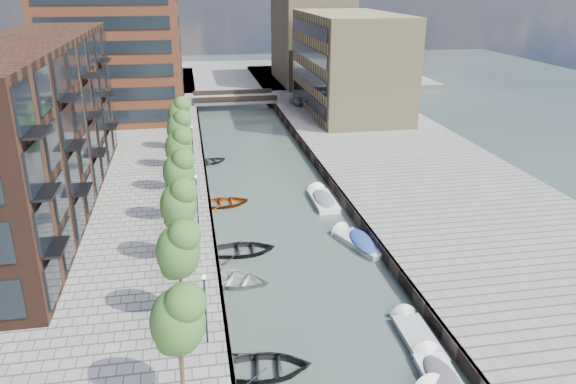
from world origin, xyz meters
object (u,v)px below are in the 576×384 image
object	(u,v)px
motorboat_3	(358,242)
tree_0	(177,317)
sloop_1	(243,253)
bridge	(234,99)
tree_6	(179,112)
motorboat_1	(441,378)
sloop_2	(224,205)
tree_3	(179,170)
sloop_4	(210,163)
car	(297,101)
tree_4	(179,146)
tree_2	(178,202)
sloop_3	(234,283)
motorboat_4	(322,199)
tree_5	(179,127)
tree_1	(178,248)
sloop_0	(264,373)
motorboat_2	(414,334)

from	to	relation	value
motorboat_3	tree_0	bearing A→B (deg)	-130.05
sloop_1	bridge	bearing A→B (deg)	-4.50
tree_6	motorboat_1	size ratio (longest dim) A/B	1.18
sloop_2	tree_3	bearing A→B (deg)	138.37
sloop_4	car	bearing A→B (deg)	-54.13
sloop_4	tree_4	bearing A→B (deg)	141.49
tree_4	bridge	bearing A→B (deg)	78.00
tree_2	sloop_2	size ratio (longest dim) A/B	1.24
sloop_3	tree_3	bearing A→B (deg)	42.14
tree_3	motorboat_1	bearing A→B (deg)	-58.46
tree_6	motorboat_1	bearing A→B (deg)	-72.88
sloop_3	motorboat_4	bearing A→B (deg)	-12.72
tree_2	motorboat_4	world-z (taller)	tree_2
tree_5	sloop_3	bearing A→B (deg)	-81.70
tree_1	tree_4	bearing A→B (deg)	90.00
tree_5	car	distance (m)	33.63
sloop_0	tree_3	bearing A→B (deg)	17.11
sloop_2	sloop_4	distance (m)	13.01
tree_0	motorboat_2	world-z (taller)	tree_0
bridge	tree_2	size ratio (longest dim) A/B	2.18
sloop_0	motorboat_1	bearing A→B (deg)	-99.80
bridge	sloop_3	world-z (taller)	bridge
tree_5	motorboat_2	xyz separation A→B (m)	(13.19, -31.15, -5.21)
tree_6	car	distance (m)	28.00
bridge	sloop_0	distance (m)	65.99
tree_2	car	size ratio (longest dim) A/B	1.68
sloop_0	sloop_1	xyz separation A→B (m)	(0.33, 13.96, 0.00)
sloop_2	car	size ratio (longest dim) A/B	1.35
tree_2	motorboat_2	xyz separation A→B (m)	(13.19, -10.15, -5.21)
tree_4	sloop_1	xyz separation A→B (m)	(4.43, -11.87, -5.31)
tree_0	tree_3	xyz separation A→B (m)	(0.00, 21.00, 0.00)
tree_5	tree_1	bearing A→B (deg)	-90.00
tree_0	motorboat_1	xyz separation A→B (m)	(12.98, -0.14, -5.11)
tree_1	tree_3	distance (m)	14.00
tree_4	sloop_2	xyz separation A→B (m)	(3.72, -1.98, -5.31)
tree_2	sloop_0	world-z (taller)	tree_2
car	motorboat_1	bearing A→B (deg)	-104.71
bridge	car	world-z (taller)	bridge
motorboat_2	motorboat_3	bearing A→B (deg)	88.56
sloop_0	sloop_4	bearing A→B (deg)	6.37
bridge	motorboat_2	distance (m)	64.33
tree_0	tree_4	size ratio (longest dim) A/B	1.00
tree_0	sloop_4	xyz separation A→B (m)	(3.10, 39.02, -5.31)
sloop_3	car	size ratio (longest dim) A/B	1.38
tree_3	sloop_4	size ratio (longest dim) A/B	1.47
tree_0	sloop_0	xyz separation A→B (m)	(4.11, 2.17, -5.31)
bridge	motorboat_4	world-z (taller)	bridge
sloop_4	motorboat_3	distance (m)	25.20
tree_1	tree_6	xyz separation A→B (m)	(0.00, 35.00, 0.00)
tree_1	sloop_2	size ratio (longest dim) A/B	1.24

